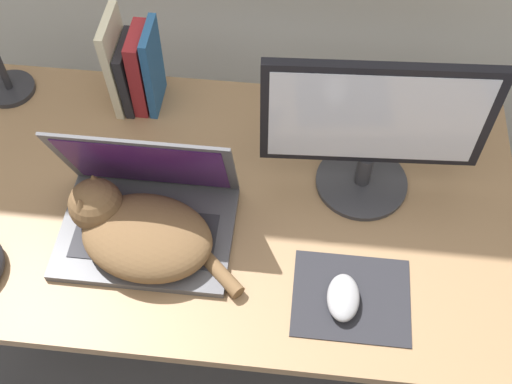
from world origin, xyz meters
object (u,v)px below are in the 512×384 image
(cat, at_px, (137,230))
(computer_mouse, at_px, (343,298))
(external_monitor, at_px, (373,128))
(book_row, at_px, (135,68))
(laptop, at_px, (147,212))

(cat, height_order, computer_mouse, cat)
(cat, distance_m, external_monitor, 0.55)
(cat, xyz_separation_m, book_row, (-0.09, 0.43, 0.06))
(cat, relative_size, external_monitor, 0.83)
(computer_mouse, bearing_deg, cat, 168.21)
(laptop, xyz_separation_m, external_monitor, (0.47, 0.17, 0.15))
(laptop, bearing_deg, external_monitor, 19.46)
(cat, height_order, external_monitor, external_monitor)
(external_monitor, relative_size, book_row, 1.86)
(cat, relative_size, computer_mouse, 3.67)
(book_row, bearing_deg, external_monitor, -20.19)
(laptop, bearing_deg, computer_mouse, -18.35)
(laptop, height_order, cat, laptop)
(laptop, relative_size, book_row, 1.48)
(computer_mouse, height_order, book_row, book_row)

